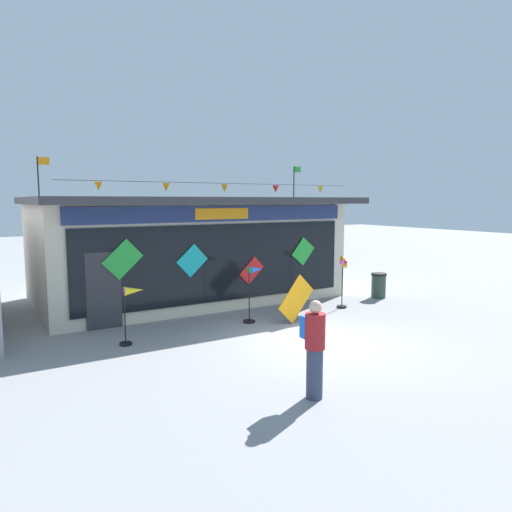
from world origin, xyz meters
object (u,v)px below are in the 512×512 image
object	(u,v)px
wind_spinner_far_left	(132,301)
wind_spinner_left	(254,285)
person_near_camera	(314,347)
display_kite_on_ground	(296,299)
kite_shop_building	(187,247)
wind_spinner_center_left	(343,274)
trash_bin	(379,285)

from	to	relation	value
wind_spinner_far_left	wind_spinner_left	xyz separation A→B (m)	(3.44, 0.24, 0.02)
person_near_camera	display_kite_on_ground	size ratio (longest dim) A/B	1.41
kite_shop_building	wind_spinner_center_left	distance (m)	5.35
kite_shop_building	wind_spinner_far_left	world-z (taller)	kite_shop_building
kite_shop_building	wind_spinner_far_left	distance (m)	5.40
person_near_camera	display_kite_on_ground	distance (m)	4.96
wind_spinner_center_left	trash_bin	bearing A→B (deg)	13.90
kite_shop_building	display_kite_on_ground	bearing A→B (deg)	-75.80
trash_bin	display_kite_on_ground	bearing A→B (deg)	-164.94
wind_spinner_center_left	trash_bin	xyz separation A→B (m)	(2.09, 0.52, -0.64)
wind_spinner_left	display_kite_on_ground	xyz separation A→B (m)	(0.96, -0.64, -0.38)
kite_shop_building	person_near_camera	distance (m)	9.01
wind_spinner_left	trash_bin	distance (m)	5.38
wind_spinner_left	display_kite_on_ground	bearing A→B (deg)	-33.67
wind_spinner_far_left	wind_spinner_center_left	bearing A→B (deg)	2.18
kite_shop_building	wind_spinner_left	world-z (taller)	kite_shop_building
kite_shop_building	wind_spinner_left	distance (m)	4.11
person_near_camera	trash_bin	xyz separation A→B (m)	(7.05, 5.34, -0.45)
wind_spinner_far_left	wind_spinner_left	distance (m)	3.44
wind_spinner_center_left	wind_spinner_left	bearing A→B (deg)	-179.72
trash_bin	display_kite_on_ground	distance (m)	4.52
wind_spinner_far_left	trash_bin	world-z (taller)	wind_spinner_far_left
trash_bin	display_kite_on_ground	xyz separation A→B (m)	(-4.36, -1.17, 0.22)
wind_spinner_left	trash_bin	size ratio (longest dim) A/B	1.81
wind_spinner_far_left	display_kite_on_ground	size ratio (longest dim) A/B	1.14
display_kite_on_ground	person_near_camera	bearing A→B (deg)	-122.83
wind_spinner_center_left	display_kite_on_ground	size ratio (longest dim) A/B	1.36
wind_spinner_left	wind_spinner_far_left	bearing A→B (deg)	-176.03
wind_spinner_center_left	display_kite_on_ground	distance (m)	2.40
wind_spinner_center_left	trash_bin	size ratio (longest dim) A/B	1.90
wind_spinner_center_left	person_near_camera	bearing A→B (deg)	-135.81
kite_shop_building	display_kite_on_ground	size ratio (longest dim) A/B	8.34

